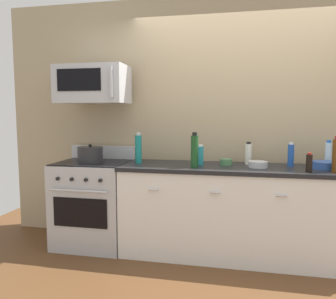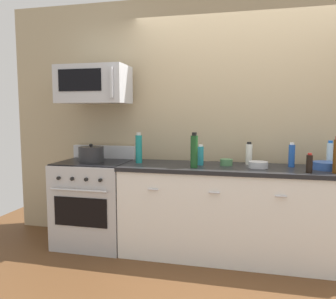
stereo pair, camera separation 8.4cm
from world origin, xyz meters
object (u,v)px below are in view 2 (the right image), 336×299
bowl_steel_prep (258,164)px  stockpot (91,154)px  bottle_vinegar_white (249,154)px  bottle_sparkling_teal (139,149)px  bottle_soy_sauce_dark (309,164)px  bottle_wine_green (194,151)px  bottle_water_clear (330,155)px  bowl_green_glaze (226,162)px  bowl_blue_mixing (326,165)px  microwave (94,85)px  range_oven (95,202)px  bottle_dish_soap (201,155)px  bottle_soda_blue (292,155)px

bowl_steel_prep → stockpot: 1.73m
bottle_vinegar_white → bottle_sparkling_teal: size_ratio=0.71×
bottle_vinegar_white → bottle_soy_sauce_dark: (0.52, -0.39, -0.03)m
bottle_wine_green → bottle_sparkling_teal: bottle_wine_green is taller
stockpot → bowl_steel_prep: bearing=1.0°
bottle_vinegar_white → bowl_steel_prep: (0.09, -0.21, -0.08)m
bottle_vinegar_white → bottle_water_clear: bearing=-0.4°
bowl_green_glaze → bowl_blue_mixing: bearing=-2.7°
microwave → bottle_vinegar_white: (1.64, 0.14, -0.72)m
range_oven → bottle_dish_soap: (1.17, 0.02, 0.55)m
bowl_steel_prep → microwave: bearing=177.8°
bottle_soda_blue → bottle_dish_soap: bottle_soda_blue is taller
bottle_soda_blue → bottle_dish_soap: 0.89m
stockpot → bottle_vinegar_white: bearing=8.2°
range_oven → bottle_water_clear: 2.48m
bottle_wine_green → bottle_dish_soap: bearing=78.4°
bowl_green_glaze → bowl_blue_mixing: (0.92, -0.04, 0.01)m
bowl_steel_prep → range_oven: bearing=179.3°
bottle_sparkling_teal → bottle_vinegar_white: bearing=8.1°
microwave → bowl_steel_prep: size_ratio=4.03×
bowl_green_glaze → bottle_dish_soap: bearing=-171.4°
bottle_dish_soap → bowl_steel_prep: bearing=-4.8°
bottle_soy_sauce_dark → bottle_water_clear: bottle_water_clear is taller
bottle_sparkling_teal → stockpot: (-0.51, -0.08, -0.07)m
bottle_soy_sauce_dark → bottle_soda_blue: bottle_soda_blue is taller
range_oven → bottle_vinegar_white: (1.64, 0.18, 0.56)m
bottle_soda_blue → bottle_sparkling_teal: (-1.54, -0.09, 0.04)m
bowl_green_glaze → bottle_vinegar_white: bearing=28.8°
range_oven → bottle_sparkling_teal: size_ratio=3.31×
stockpot → bottle_sparkling_teal: bearing=8.5°
bottle_soy_sauce_dark → bottle_wine_green: bottle_wine_green is taller
bottle_soy_sauce_dark → bottle_soda_blue: bearing=109.5°
bottle_wine_green → bowl_blue_mixing: bearing=8.5°
bottle_vinegar_white → bowl_steel_prep: 0.24m
bottle_vinegar_white → bottle_sparkling_teal: bottle_sparkling_teal is taller
bottle_dish_soap → bowl_green_glaze: size_ratio=1.67×
bottle_soda_blue → bowl_blue_mixing: bearing=-16.8°
range_oven → bottle_vinegar_white: 1.75m
range_oven → bottle_water_clear: bottle_water_clear is taller
bottle_soda_blue → bowl_blue_mixing: 0.32m
bottle_soy_sauce_dark → bottle_wine_green: bearing=177.5°
bottle_dish_soap → bottle_sparkling_teal: 0.66m
bottle_water_clear → stockpot: bearing=-174.5°
bottle_vinegar_white → bowl_blue_mixing: bearing=-13.3°
bottle_dish_soap → bowl_green_glaze: (0.26, 0.04, -0.07)m
bottle_sparkling_teal → bowl_green_glaze: bottle_sparkling_teal is taller
bottle_dish_soap → bowl_green_glaze: 0.27m
bottle_soy_sauce_dark → bowl_blue_mixing: bottle_soy_sauce_dark is taller
bottle_soda_blue → bowl_green_glaze: bottle_soda_blue is taller
bottle_vinegar_white → bottle_soda_blue: 0.41m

